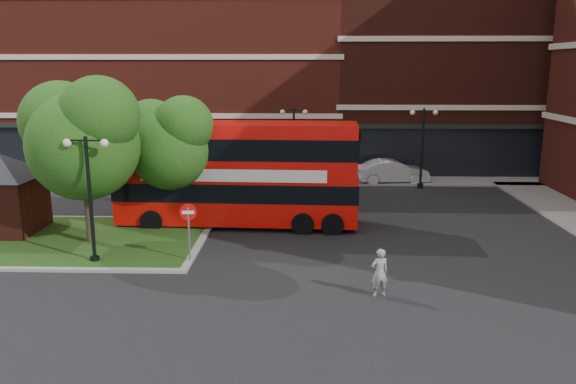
{
  "coord_description": "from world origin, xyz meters",
  "views": [
    {
      "loc": [
        2.65,
        -20.36,
        7.59
      ],
      "look_at": [
        1.94,
        4.29,
        2.0
      ],
      "focal_mm": 35.0,
      "sensor_mm": 36.0,
      "label": 1
    }
  ],
  "objects_px": {
    "bus": "(237,167)",
    "car_silver": "(183,171)",
    "woman": "(380,273)",
    "car_white": "(392,171)"
  },
  "relations": [
    {
      "from": "bus",
      "to": "woman",
      "type": "height_order",
      "value": "bus"
    },
    {
      "from": "car_white",
      "to": "woman",
      "type": "bearing_deg",
      "value": 163.59
    },
    {
      "from": "car_silver",
      "to": "car_white",
      "type": "bearing_deg",
      "value": -87.08
    },
    {
      "from": "bus",
      "to": "car_silver",
      "type": "height_order",
      "value": "bus"
    },
    {
      "from": "woman",
      "to": "bus",
      "type": "bearing_deg",
      "value": -71.96
    },
    {
      "from": "woman",
      "to": "car_silver",
      "type": "relative_size",
      "value": 0.41
    },
    {
      "from": "car_silver",
      "to": "woman",
      "type": "bearing_deg",
      "value": -147.51
    },
    {
      "from": "bus",
      "to": "car_white",
      "type": "height_order",
      "value": "bus"
    },
    {
      "from": "woman",
      "to": "car_white",
      "type": "xyz_separation_m",
      "value": [
        3.23,
        18.63,
        -0.05
      ]
    },
    {
      "from": "bus",
      "to": "car_white",
      "type": "bearing_deg",
      "value": 50.83
    }
  ]
}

